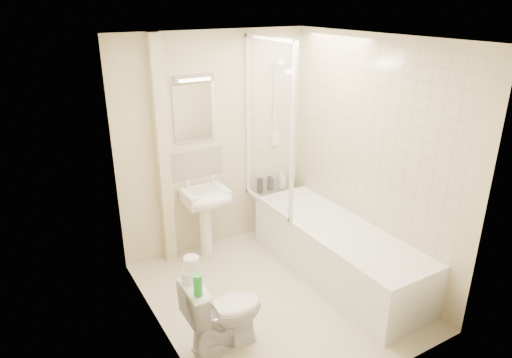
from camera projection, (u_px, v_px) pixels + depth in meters
floor at (275, 296)px, 4.42m from camera, size 2.50×2.50×0.00m
wall_back at (215, 145)px, 4.98m from camera, size 2.20×0.02×2.40m
wall_left at (156, 209)px, 3.46m from camera, size 0.02×2.50×2.40m
wall_right at (371, 160)px, 4.49m from camera, size 0.02×2.50×2.40m
ceiling at (280, 38)px, 3.53m from camera, size 2.20×2.50×0.02m
tile_back at (274, 116)px, 5.24m from camera, size 0.70×0.01×1.75m
tile_right at (372, 138)px, 4.41m from camera, size 0.01×2.10×1.75m
pipe_boxing at (163, 155)px, 4.64m from camera, size 0.12×0.12×2.40m
splashback at (197, 163)px, 4.92m from camera, size 0.60×0.02×0.30m
mirror at (194, 113)px, 4.72m from camera, size 0.46×0.01×0.60m
strip_light at (193, 77)px, 4.56m from camera, size 0.42×0.07×0.07m
bathtub at (337, 250)px, 4.67m from camera, size 0.70×2.10×0.55m
shower_screen at (268, 127)px, 4.71m from camera, size 0.04×0.92×1.80m
shower_fixture at (276, 107)px, 5.16m from camera, size 0.10×0.16×0.99m
pedestal_sink at (207, 204)px, 4.89m from camera, size 0.46×0.45×0.90m
bottle_black_a at (260, 185)px, 5.36m from camera, size 0.07×0.07×0.18m
bottle_black_b at (270, 183)px, 5.42m from camera, size 0.06×0.06×0.17m
bottle_blue at (272, 184)px, 5.44m from camera, size 0.06×0.06×0.13m
bottle_cream at (281, 180)px, 5.49m from camera, size 0.06×0.06×0.19m
bottle_white_b at (283, 182)px, 5.52m from camera, size 0.06×0.06×0.14m
bottle_green at (293, 181)px, 5.59m from camera, size 0.06×0.06×0.10m
toilet at (224, 312)px, 3.68m from camera, size 0.37×0.65×0.66m
toilet_roll_lower at (188, 277)px, 3.47m from camera, size 0.10×0.10×0.10m
toilet_roll_upper at (191, 263)px, 3.48m from camera, size 0.12×0.12×0.10m
green_bottle at (198, 285)px, 3.31m from camera, size 0.07×0.07×0.17m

